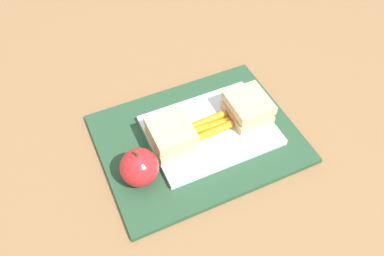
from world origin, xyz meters
TOP-DOWN VIEW (x-y plane):
  - ground_plane at (0.00, 0.00)m, footprint 2.40×2.40m
  - lunchbag_mat at (0.00, 0.00)m, footprint 0.36×0.28m
  - food_tray at (-0.03, 0.00)m, footprint 0.23×0.17m
  - sandwich_half_left at (-0.10, 0.00)m, footprint 0.07×0.08m
  - sandwich_half_right at (0.05, 0.00)m, footprint 0.07×0.08m
  - carrot_sticks_bundle at (-0.03, -0.00)m, footprint 0.08×0.04m
  - apple at (0.13, 0.04)m, footprint 0.07×0.07m

SIDE VIEW (x-z plane):
  - ground_plane at x=0.00m, z-range 0.00..0.00m
  - lunchbag_mat at x=0.00m, z-range 0.00..0.01m
  - food_tray at x=-0.03m, z-range 0.01..0.02m
  - carrot_sticks_bundle at x=-0.03m, z-range 0.02..0.04m
  - apple at x=0.13m, z-range 0.00..0.08m
  - sandwich_half_left at x=-0.10m, z-range 0.02..0.07m
  - sandwich_half_right at x=0.05m, z-range 0.02..0.07m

